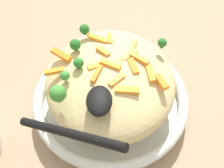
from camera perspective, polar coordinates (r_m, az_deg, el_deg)
The scene contains 27 objects.
ground_plane at distance 0.61m, azimuth -0.00°, elevation -4.40°, with size 2.40×2.40×0.00m, color #9E7F60.
serving_bowl at distance 0.59m, azimuth -0.00°, elevation -3.11°, with size 0.30×0.30×0.05m.
pasta_mound at distance 0.54m, azimuth -0.00°, elevation 0.42°, with size 0.25×0.23×0.09m, color #D1BA7A.
carrot_piece_0 at distance 0.50m, azimuth 0.02°, elevation 3.73°, with size 0.04×0.01×0.01m, color orange.
carrot_piece_1 at distance 0.52m, azimuth 3.19°, elevation 5.28°, with size 0.04×0.01×0.01m, color orange.
carrot_piece_2 at distance 0.55m, azimuth -0.28°, elevation 8.58°, with size 0.02×0.01×0.01m, color orange.
carrot_piece_3 at distance 0.51m, azimuth 4.31°, elevation 3.40°, with size 0.03×0.01×0.01m, color orange.
carrot_piece_4 at distance 0.51m, azimuth -10.66°, elevation 2.38°, with size 0.03×0.01×0.01m, color orange.
carrot_piece_5 at distance 0.49m, azimuth -2.62°, elevation 1.95°, with size 0.04×0.01×0.01m, color orange.
carrot_piece_6 at distance 0.54m, azimuth 4.33°, elevation 6.94°, with size 0.03×0.01×0.01m, color orange.
carrot_piece_7 at distance 0.50m, azimuth 9.69°, elevation 0.42°, with size 0.03×0.01×0.01m, color orange.
carrot_piece_8 at distance 0.49m, azimuth 1.25°, elevation 0.75°, with size 0.03×0.01×0.01m, color orange.
carrot_piece_9 at distance 0.55m, azimuth -2.38°, elevation 8.58°, with size 0.04×0.01×0.01m, color orange.
carrot_piece_10 at distance 0.51m, azimuth 7.59°, elevation 2.08°, with size 0.04×0.01×0.01m, color orange.
carrot_piece_11 at distance 0.52m, azimuth 5.45°, elevation 4.86°, with size 0.04×0.01×0.01m, color orange.
carrot_piece_12 at distance 0.53m, azimuth -9.38°, elevation 5.54°, with size 0.04×0.01×0.01m, color orange.
carrot_piece_13 at distance 0.53m, azimuth -1.42°, elevation 6.21°, with size 0.03×0.01×0.01m, color orange.
carrot_piece_14 at distance 0.51m, azimuth -2.81°, elevation 3.78°, with size 0.03×0.01×0.01m, color orange.
carrot_piece_15 at distance 0.48m, azimuth 3.21°, elevation -1.19°, with size 0.04×0.01×0.01m, color orange.
broccoli_floret_0 at distance 0.49m, azimuth -8.62°, elevation 1.59°, with size 0.02×0.02×0.02m.
broccoli_floret_1 at distance 0.54m, azimuth 9.78°, elevation 7.69°, with size 0.02×0.02×0.02m.
broccoli_floret_2 at distance 0.46m, azimuth -2.36°, elevation -3.49°, with size 0.02×0.02×0.02m.
broccoli_floret_3 at distance 0.56m, azimuth -4.96°, elevation 10.30°, with size 0.02×0.02×0.02m.
broccoli_floret_4 at distance 0.53m, azimuth -6.70°, elevation 7.42°, with size 0.02×0.02×0.02m.
broccoli_floret_5 at distance 0.50m, azimuth -6.08°, elevation 3.84°, with size 0.02×0.02×0.02m.
broccoli_floret_6 at distance 0.46m, azimuth -9.88°, elevation -1.80°, with size 0.03×0.03×0.03m.
serving_spoon at distance 0.43m, azimuth -4.12°, elevation -5.29°, with size 0.14×0.15×0.08m.
Camera 1 is at (0.33, -0.00, 0.52)m, focal length 48.23 mm.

